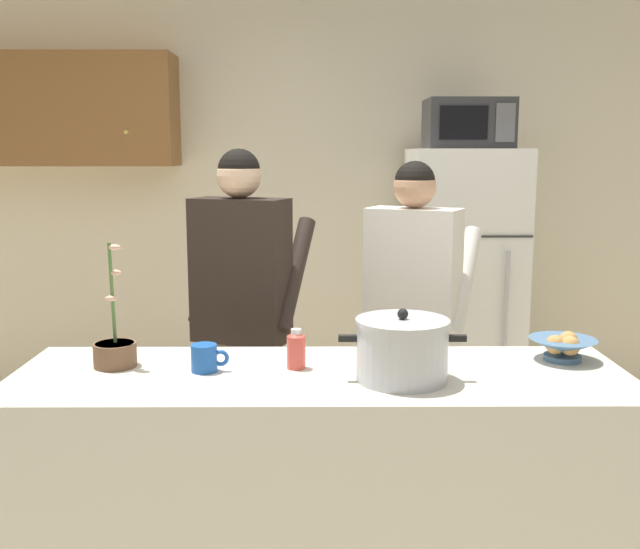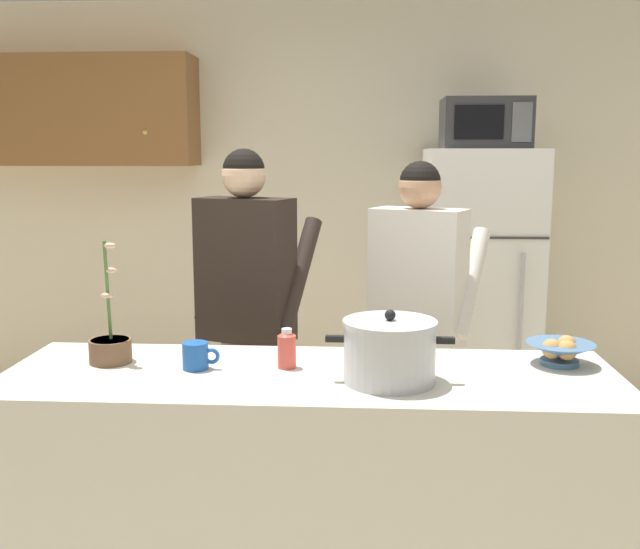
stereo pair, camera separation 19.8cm
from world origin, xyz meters
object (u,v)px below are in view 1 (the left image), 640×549
at_px(refrigerator, 462,292).
at_px(bread_bowl, 563,347).
at_px(potted_orchid, 115,350).
at_px(person_near_pot, 242,289).
at_px(coffee_mug, 205,358).
at_px(bottle_near_edge, 296,349).
at_px(person_by_sink, 413,296).
at_px(microwave, 468,124).
at_px(cooking_pot, 402,350).

xyz_separation_m(refrigerator, bread_bowl, (0.03, -1.70, 0.13)).
bearing_deg(potted_orchid, refrigerator, 48.29).
bearing_deg(person_near_pot, coffee_mug, -93.28).
xyz_separation_m(bottle_near_edge, potted_orchid, (-0.64, 0.03, -0.01)).
xyz_separation_m(bread_bowl, potted_orchid, (-1.61, -0.07, 0.01)).
bearing_deg(potted_orchid, person_near_pot, 63.63).
distance_m(refrigerator, person_by_sink, 1.09).
bearing_deg(coffee_mug, bread_bowl, 5.72).
height_order(microwave, person_by_sink, microwave).
relative_size(microwave, bottle_near_edge, 3.40).
bearing_deg(microwave, person_near_pot, -140.42).
relative_size(bread_bowl, bottle_near_edge, 1.72).
bearing_deg(refrigerator, bottle_near_edge, -117.58).
distance_m(bread_bowl, bottle_near_edge, 0.97).
bearing_deg(person_near_pot, potted_orchid, -116.37).
xyz_separation_m(microwave, coffee_mug, (-1.25, -1.81, -0.86)).
height_order(refrigerator, microwave, microwave).
height_order(refrigerator, bread_bowl, refrigerator).
height_order(microwave, person_near_pot, microwave).
bearing_deg(potted_orchid, microwave, 47.94).
height_order(microwave, cooking_pot, microwave).
distance_m(cooking_pot, bread_bowl, 0.66).
xyz_separation_m(coffee_mug, potted_orchid, (-0.33, 0.06, 0.01)).
xyz_separation_m(refrigerator, cooking_pot, (-0.58, -1.93, 0.18)).
bearing_deg(cooking_pot, microwave, 72.99).
bearing_deg(coffee_mug, cooking_pot, -8.71).
bearing_deg(refrigerator, bread_bowl, -89.06).
relative_size(person_near_pot, coffee_mug, 12.86).
distance_m(microwave, coffee_mug, 2.36).
xyz_separation_m(refrigerator, microwave, (0.00, -0.02, 0.98)).
distance_m(person_near_pot, potted_orchid, 0.84).
bearing_deg(cooking_pot, potted_orchid, 170.67).
relative_size(refrigerator, microwave, 3.52).
xyz_separation_m(refrigerator, person_by_sink, (-0.42, -0.99, 0.17)).
relative_size(coffee_mug, bread_bowl, 0.54).
relative_size(refrigerator, bread_bowl, 6.96).
height_order(person_by_sink, potted_orchid, person_by_sink).
xyz_separation_m(refrigerator, coffee_mug, (-1.25, -1.83, 0.12)).
distance_m(refrigerator, bread_bowl, 1.71).
relative_size(person_by_sink, potted_orchid, 3.68).
relative_size(refrigerator, person_near_pot, 1.00).
relative_size(refrigerator, bottle_near_edge, 11.95).
distance_m(refrigerator, cooking_pot, 2.03).
bearing_deg(microwave, coffee_mug, -124.67).
distance_m(microwave, person_near_pot, 1.74).
height_order(person_by_sink, bottle_near_edge, person_by_sink).
distance_m(bottle_near_edge, potted_orchid, 0.64).
relative_size(person_by_sink, bottle_near_edge, 11.54).
bearing_deg(person_by_sink, person_near_pot, -177.69).
bearing_deg(refrigerator, person_near_pot, -139.81).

